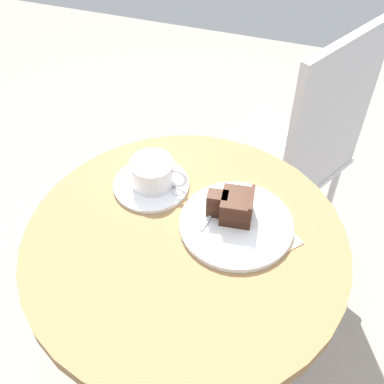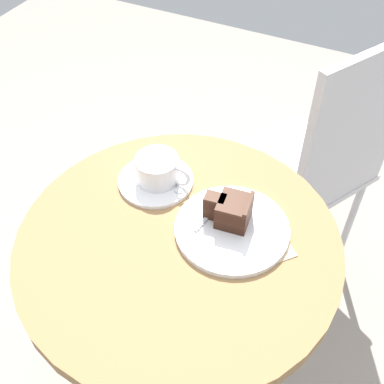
% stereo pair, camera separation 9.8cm
% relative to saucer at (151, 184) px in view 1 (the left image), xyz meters
% --- Properties ---
extents(cafe_table, '(0.65, 0.65, 0.74)m').
position_rel_saucer_xyz_m(cafe_table, '(0.12, -0.12, -0.14)').
color(cafe_table, olive).
rests_on(cafe_table, ground).
extents(saucer, '(0.16, 0.16, 0.01)m').
position_rel_saucer_xyz_m(saucer, '(0.00, 0.00, 0.00)').
color(saucer, white).
rests_on(saucer, cafe_table).
extents(coffee_cup, '(0.13, 0.09, 0.06)m').
position_rel_saucer_xyz_m(coffee_cup, '(0.01, 0.00, 0.03)').
color(coffee_cup, white).
rests_on(coffee_cup, saucer).
extents(teaspoon, '(0.06, 0.08, 0.00)m').
position_rel_saucer_xyz_m(teaspoon, '(0.05, 0.01, 0.01)').
color(teaspoon, silver).
rests_on(teaspoon, saucer).
extents(cake_plate, '(0.23, 0.23, 0.01)m').
position_rel_saucer_xyz_m(cake_plate, '(0.20, -0.05, 0.00)').
color(cake_plate, white).
rests_on(cake_plate, cafe_table).
extents(cake_slice, '(0.10, 0.07, 0.06)m').
position_rel_saucer_xyz_m(cake_slice, '(0.19, -0.04, 0.04)').
color(cake_slice, '#381E14').
rests_on(cake_slice, cake_plate).
extents(fork, '(0.04, 0.14, 0.00)m').
position_rel_saucer_xyz_m(fork, '(0.16, -0.01, 0.01)').
color(fork, silver).
rests_on(fork, cake_plate).
extents(napkin, '(0.18, 0.19, 0.00)m').
position_rel_saucer_xyz_m(napkin, '(0.25, -0.07, -0.00)').
color(napkin, tan).
rests_on(napkin, cafe_table).
extents(cafe_chair, '(0.52, 0.52, 0.93)m').
position_rel_saucer_xyz_m(cafe_chair, '(0.28, 0.47, -0.20)').
color(cafe_chair, '#BCBCC1').
rests_on(cafe_chair, ground).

